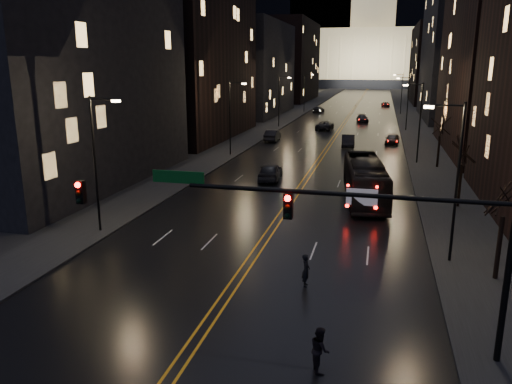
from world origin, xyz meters
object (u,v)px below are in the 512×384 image
Objects in this scene: traffic_signal at (351,223)px; pedestrian_b at (320,349)px; bus at (365,180)px; oncoming_car_a at (270,171)px; oncoming_car_b at (273,135)px; pedestrian_a at (306,270)px; receding_car_a at (348,141)px.

pedestrian_b is (-0.79, -2.00, -4.24)m from traffic_signal.
oncoming_car_a is (-9.14, 5.41, -0.83)m from bus.
oncoming_car_a is at bearing 108.25° from traffic_signal.
traffic_signal is 55.23m from oncoming_car_b.
traffic_signal reaches higher than oncoming_car_a.
bus is at bearing -10.36° from pedestrian_a.
bus is 17.80m from pedestrian_a.
pedestrian_b is at bearing -170.66° from pedestrian_a.
traffic_signal is 1.43× the size of bus.
receding_car_a is at bearing -1.94° from pedestrian_a.
pedestrian_b is at bearing 102.41° from oncoming_car_b.
bus reaches higher than pedestrian_a.
bus reaches higher than oncoming_car_b.
oncoming_car_a is 25.60m from oncoming_car_b.
oncoming_car_b is (-5.15, 25.08, -0.03)m from oncoming_car_a.
oncoming_car_b is at bearing -83.39° from oncoming_car_a.
pedestrian_a is at bearing 101.69° from oncoming_car_a.
bus is 7.05× the size of pedestrian_b.
pedestrian_b reaches higher than pedestrian_a.
oncoming_car_a is 2.92× the size of pedestrian_b.
oncoming_car_a is 31.22m from pedestrian_b.
oncoming_car_b reaches higher than receding_car_a.
pedestrian_b is at bearing -98.48° from bus.
pedestrian_a is (0.96, -45.65, 0.05)m from receding_car_a.
oncoming_car_a is 1.03× the size of receding_car_a.
traffic_signal is 6.97m from pedestrian_a.
bus is 28.20m from receding_car_a.
receding_car_a is (-3.30, 50.66, -4.30)m from traffic_signal.
receding_car_a is at bearing 165.92° from oncoming_car_b.
oncoming_car_a is at bearing 13.54° from pedestrian_a.
bus is at bearing -87.57° from receding_car_a.
receding_car_a is 2.87× the size of pedestrian_a.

